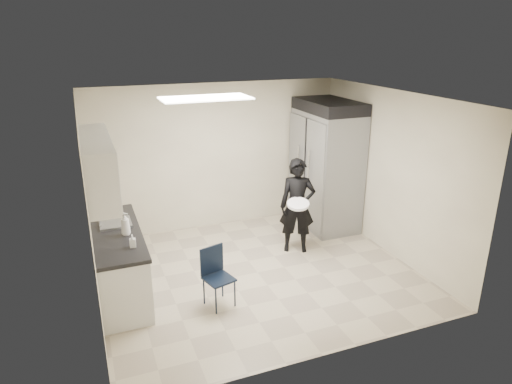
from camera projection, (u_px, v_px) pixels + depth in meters
name	position (u px, v px, depth m)	size (l,w,h in m)	color
floor	(258.00, 272.00, 6.84)	(4.50, 4.50, 0.00)	#B0A38A
ceiling	(258.00, 97.00, 5.98)	(4.50, 4.50, 0.00)	white
back_wall	(217.00, 156.00, 8.17)	(4.50, 4.50, 0.00)	beige
left_wall	(89.00, 213.00, 5.64)	(4.00, 4.00, 0.00)	beige
right_wall	(390.00, 174.00, 7.18)	(4.00, 4.00, 0.00)	beige
ceiling_panel	(205.00, 98.00, 6.13)	(1.20, 0.60, 0.02)	white
lower_counter	(119.00, 264.00, 6.21)	(0.60, 1.90, 0.86)	silver
countertop	(116.00, 233.00, 6.06)	(0.64, 1.95, 0.05)	black
sink	(116.00, 227.00, 6.29)	(0.42, 0.40, 0.14)	gray
faucet	(99.00, 219.00, 6.17)	(0.02, 0.02, 0.24)	silver
upper_cabinets	(98.00, 166.00, 5.70)	(0.35, 1.80, 0.75)	silver
towel_dispenser	(90.00, 160.00, 6.76)	(0.22, 0.30, 0.35)	black
notice_sticker_left	(90.00, 216.00, 5.76)	(0.00, 0.12, 0.07)	yellow
notice_sticker_right	(89.00, 213.00, 5.95)	(0.00, 0.12, 0.07)	yellow
commercial_fridge	(326.00, 170.00, 8.24)	(0.80, 1.35, 2.10)	gray
fridge_compressor	(329.00, 106.00, 7.86)	(0.80, 1.35, 0.20)	black
folding_chair	(219.00, 279.00, 5.91)	(0.34, 0.34, 0.77)	black
man_tuxedo	(297.00, 206.00, 7.30)	(0.57, 0.38, 1.55)	black
bucket_lid	(298.00, 204.00, 7.03)	(0.34, 0.34, 0.04)	white
soap_bottle_a	(125.00, 224.00, 5.91)	(0.12, 0.12, 0.31)	white
soap_bottle_b	(133.00, 241.00, 5.59)	(0.07, 0.08, 0.16)	silver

